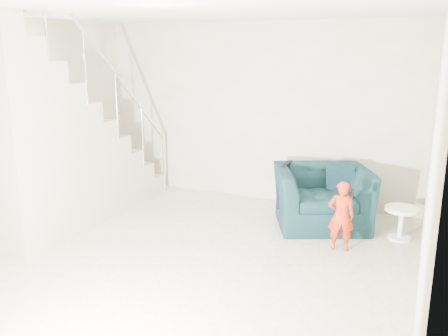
{
  "coord_description": "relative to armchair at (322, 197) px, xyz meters",
  "views": [
    {
      "loc": [
        2.45,
        -4.07,
        2.3
      ],
      "look_at": [
        0.15,
        1.2,
        0.85
      ],
      "focal_mm": 38.0,
      "sensor_mm": 36.0,
      "label": 1
    }
  ],
  "objects": [
    {
      "name": "floor",
      "position": [
        -1.24,
        -1.96,
        -0.39
      ],
      "size": [
        5.5,
        5.5,
        0.0
      ],
      "primitive_type": "plane",
      "color": "gray",
      "rests_on": "ground"
    },
    {
      "name": "ceiling",
      "position": [
        -1.24,
        -1.96,
        2.31
      ],
      "size": [
        5.5,
        5.5,
        0.0
      ],
      "primitive_type": "plane",
      "rotation": [
        3.14,
        0.0,
        0.0
      ],
      "color": "silver",
      "rests_on": "back_wall"
    },
    {
      "name": "back_wall",
      "position": [
        -1.24,
        0.79,
        0.96
      ],
      "size": [
        5.0,
        0.0,
        5.0
      ],
      "primitive_type": "plane",
      "rotation": [
        1.57,
        0.0,
        0.0
      ],
      "color": "#A19B83",
      "rests_on": "floor"
    },
    {
      "name": "right_wall",
      "position": [
        1.26,
        -1.96,
        0.96
      ],
      "size": [
        0.0,
        5.5,
        5.5
      ],
      "primitive_type": "plane",
      "rotation": [
        1.57,
        0.0,
        -1.57
      ],
      "color": "#A19B83",
      "rests_on": "floor"
    },
    {
      "name": "armchair",
      "position": [
        0.0,
        0.0,
        0.0
      ],
      "size": [
        1.52,
        1.44,
        0.78
      ],
      "primitive_type": "imported",
      "rotation": [
        0.0,
        0.0,
        0.42
      ],
      "color": "black",
      "rests_on": "floor"
    },
    {
      "name": "toddler",
      "position": [
        0.38,
        -0.73,
        0.03
      ],
      "size": [
        0.35,
        0.27,
        0.84
      ],
      "primitive_type": "imported",
      "rotation": [
        0.0,
        0.0,
        3.4
      ],
      "color": "#AB0510",
      "rests_on": "floor"
    },
    {
      "name": "side_table",
      "position": [
        1.01,
        -0.1,
        -0.12
      ],
      "size": [
        0.41,
        0.41,
        0.41
      ],
      "color": "white",
      "rests_on": "floor"
    },
    {
      "name": "staircase",
      "position": [
        -3.24,
        -1.41,
        0.56
      ],
      "size": [
        1.02,
        3.03,
        3.62
      ],
      "color": "#ADA089",
      "rests_on": "floor"
    },
    {
      "name": "cushion",
      "position": [
        0.2,
        0.23,
        0.24
      ],
      "size": [
        0.38,
        0.18,
        0.38
      ],
      "primitive_type": "cube",
      "rotation": [
        0.21,
        0.0,
        0.0
      ],
      "color": "black",
      "rests_on": "armchair"
    },
    {
      "name": "throw",
      "position": [
        -0.52,
        0.05,
        0.1
      ],
      "size": [
        0.05,
        0.51,
        0.58
      ],
      "primitive_type": "cube",
      "color": "black",
      "rests_on": "armchair"
    },
    {
      "name": "phone",
      "position": [
        0.49,
        -0.76,
        0.34
      ],
      "size": [
        0.03,
        0.05,
        0.1
      ],
      "primitive_type": "cube",
      "rotation": [
        0.0,
        0.0,
        0.27
      ],
      "color": "black",
      "rests_on": "toddler"
    }
  ]
}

